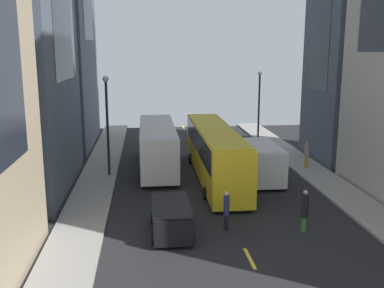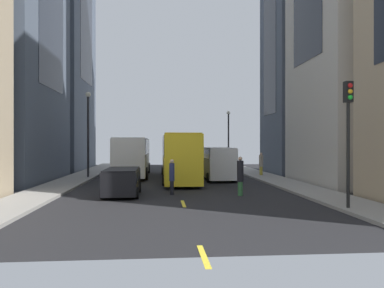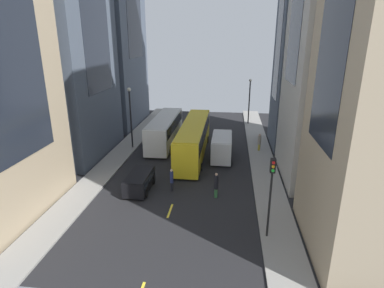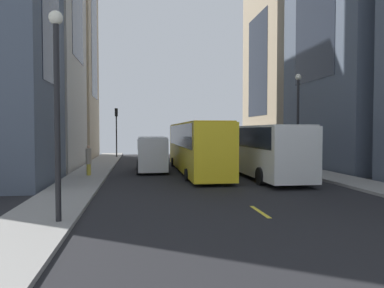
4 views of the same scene
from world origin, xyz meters
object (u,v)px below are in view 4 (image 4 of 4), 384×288
object	(u,v)px
traffic_light_near_corner	(116,123)
car_black_0	(216,152)
city_bus_white	(261,146)
pedestrian_walking_far	(189,151)
pedestrian_crossing_mid	(150,150)
delivery_van_white	(152,151)
streetcar_yellow	(195,143)
pedestrian_crossing_near	(89,159)

from	to	relation	value
traffic_light_near_corner	car_black_0	bearing A→B (deg)	150.76
city_bus_white	pedestrian_walking_far	distance (m)	12.65
pedestrian_crossing_mid	delivery_van_white	bearing A→B (deg)	20.29
pedestrian_walking_far	delivery_van_white	bearing A→B (deg)	-170.29
streetcar_yellow	pedestrian_crossing_mid	world-z (taller)	streetcar_yellow
streetcar_yellow	pedestrian_crossing_mid	distance (m)	10.27
pedestrian_crossing_near	traffic_light_near_corner	world-z (taller)	traffic_light_near_corner
car_black_0	pedestrian_walking_far	xyz separation A→B (m)	(2.77, 0.16, 0.19)
streetcar_yellow	car_black_0	bearing A→B (deg)	-111.26
delivery_van_white	pedestrian_crossing_mid	world-z (taller)	delivery_van_white
delivery_van_white	pedestrian_walking_far	xyz separation A→B (m)	(-3.94, -8.09, -0.43)
pedestrian_walking_far	pedestrian_crossing_near	bearing A→B (deg)	178.90
traffic_light_near_corner	streetcar_yellow	bearing A→B (deg)	113.66
pedestrian_crossing_mid	car_black_0	bearing A→B (deg)	106.63
pedestrian_crossing_near	pedestrian_walking_far	world-z (taller)	pedestrian_crossing_near
pedestrian_crossing_mid	traffic_light_near_corner	xyz separation A→B (m)	(3.58, -5.13, 2.79)
delivery_van_white	car_black_0	world-z (taller)	delivery_van_white
city_bus_white	pedestrian_walking_far	xyz separation A→B (m)	(3.06, -12.24, -0.93)
delivery_van_white	pedestrian_walking_far	size ratio (longest dim) A/B	2.56
delivery_van_white	traffic_light_near_corner	xyz separation A→B (m)	(3.42, -13.92, 2.43)
car_black_0	pedestrian_crossing_near	distance (m)	15.52
pedestrian_crossing_near	delivery_van_white	bearing A→B (deg)	152.62
city_bus_white	pedestrian_walking_far	bearing A→B (deg)	-75.98
city_bus_white	pedestrian_walking_far	world-z (taller)	city_bus_white
streetcar_yellow	traffic_light_near_corner	size ratio (longest dim) A/B	2.64
car_black_0	pedestrian_crossing_near	xyz separation A→B (m)	(10.91, 11.04, 0.29)
pedestrian_crossing_mid	traffic_light_near_corner	size ratio (longest dim) A/B	0.40
pedestrian_walking_far	traffic_light_near_corner	world-z (taller)	traffic_light_near_corner
traffic_light_near_corner	pedestrian_crossing_near	bearing A→B (deg)	87.33
delivery_van_white	pedestrian_crossing_mid	xyz separation A→B (m)	(-0.16, -8.79, -0.37)
pedestrian_crossing_near	traffic_light_near_corner	xyz separation A→B (m)	(-0.78, -16.71, 2.76)
car_black_0	pedestrian_crossing_mid	size ratio (longest dim) A/B	1.85
delivery_van_white	pedestrian_crossing_near	world-z (taller)	delivery_van_white
pedestrian_crossing_mid	traffic_light_near_corner	bearing A→B (deg)	-123.76
pedestrian_crossing_mid	pedestrian_walking_far	bearing A→B (deg)	100.91
car_black_0	pedestrian_walking_far	size ratio (longest dim) A/B	2.00
pedestrian_walking_far	traffic_light_near_corner	size ratio (longest dim) A/B	0.37
streetcar_yellow	pedestrian_crossing_near	world-z (taller)	streetcar_yellow
pedestrian_crossing_mid	streetcar_yellow	bearing A→B (deg)	38.15
streetcar_yellow	city_bus_white	bearing A→B (deg)	140.92
pedestrian_crossing_mid	traffic_light_near_corner	world-z (taller)	traffic_light_near_corner
streetcar_yellow	pedestrian_walking_far	world-z (taller)	streetcar_yellow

